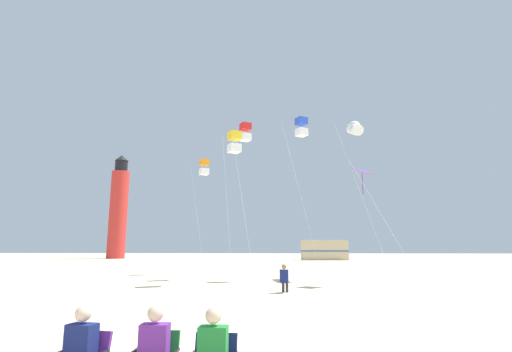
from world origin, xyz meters
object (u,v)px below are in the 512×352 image
(rv_van_tan, at_px, (324,250))
(kite_box_scarlet, at_px, (245,132))
(kite_diamond_violet, at_px, (363,175))
(kite_box_orange, at_px, (204,167))
(kite_box_gold, at_px, (234,142))
(kite_flyer_standing, at_px, (284,278))
(kite_box_blue, at_px, (301,127))
(lighthouse_distant, at_px, (118,209))
(kite_tube_white, at_px, (355,129))

(rv_van_tan, bearing_deg, kite_box_scarlet, -108.23)
(kite_diamond_violet, relative_size, rv_van_tan, 0.90)
(kite_box_orange, distance_m, kite_box_gold, 8.04)
(kite_flyer_standing, distance_m, kite_box_blue, 10.59)
(kite_box_blue, height_order, kite_diamond_violet, kite_box_blue)
(kite_box_blue, distance_m, rv_van_tan, 34.16)
(kite_box_blue, relative_size, lighthouse_distant, 0.57)
(kite_flyer_standing, bearing_deg, kite_box_blue, -94.33)
(kite_flyer_standing, distance_m, kite_box_gold, 7.99)
(rv_van_tan, bearing_deg, kite_box_gold, -107.23)
(kite_diamond_violet, bearing_deg, kite_box_gold, 178.02)
(kite_tube_white, bearing_deg, kite_flyer_standing, -122.79)
(kite_box_gold, height_order, kite_box_scarlet, kite_box_scarlet)
(lighthouse_distant, bearing_deg, kite_box_orange, -58.57)
(kite_tube_white, height_order, rv_van_tan, kite_tube_white)
(kite_flyer_standing, height_order, kite_box_gold, kite_box_gold)
(kite_box_gold, bearing_deg, kite_box_scarlet, 85.32)
(kite_box_orange, distance_m, kite_box_blue, 8.38)
(kite_box_scarlet, relative_size, kite_diamond_violet, 1.63)
(kite_box_orange, xyz_separation_m, kite_box_scarlet, (3.34, -3.86, 1.42))
(kite_tube_white, bearing_deg, kite_box_orange, 160.96)
(kite_flyer_standing, distance_m, kite_diamond_violet, 7.16)
(kite_flyer_standing, height_order, rv_van_tan, rv_van_tan)
(rv_van_tan, bearing_deg, kite_box_blue, -102.05)
(kite_box_orange, height_order, rv_van_tan, kite_box_orange)
(kite_box_gold, relative_size, lighthouse_distant, 0.47)
(kite_box_gold, relative_size, kite_box_scarlet, 0.83)
(kite_box_scarlet, bearing_deg, kite_diamond_violet, -30.84)
(kite_box_scarlet, distance_m, lighthouse_distant, 43.90)
(kite_tube_white, bearing_deg, kite_box_scarlet, -177.44)
(kite_box_blue, bearing_deg, rv_van_tan, 81.15)
(kite_box_blue, xyz_separation_m, lighthouse_distant, (-27.10, 37.76, -1.23))
(kite_box_orange, relative_size, kite_box_gold, 1.03)
(kite_tube_white, xyz_separation_m, kite_box_blue, (-3.43, -1.07, -0.19))
(kite_tube_white, relative_size, rv_van_tan, 1.52)
(kite_flyer_standing, xyz_separation_m, kite_tube_white, (4.71, 7.32, 8.64))
(kite_box_gold, distance_m, kite_tube_white, 8.42)
(kite_box_blue, xyz_separation_m, rv_van_tan, (5.12, 32.89, -7.67))
(kite_diamond_violet, bearing_deg, kite_tube_white, 82.34)
(kite_box_gold, xyz_separation_m, rv_van_tan, (8.92, 35.71, -5.99))
(kite_tube_white, bearing_deg, lighthouse_distant, 129.77)
(kite_flyer_standing, bearing_deg, kite_box_gold, -46.43)
(kite_box_gold, height_order, kite_tube_white, kite_tube_white)
(kite_flyer_standing, relative_size, kite_box_gold, 0.15)
(kite_box_blue, xyz_separation_m, kite_diamond_violet, (2.88, -3.05, -3.57))
(kite_box_gold, relative_size, rv_van_tan, 1.21)
(kite_diamond_violet, bearing_deg, kite_flyer_standing, -142.46)
(kite_box_blue, height_order, lighthouse_distant, lighthouse_distant)
(kite_box_orange, xyz_separation_m, rv_van_tan, (11.96, 28.27, -6.21))
(kite_flyer_standing, relative_size, kite_tube_white, 0.12)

